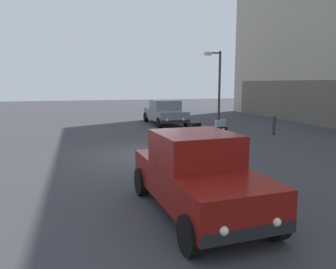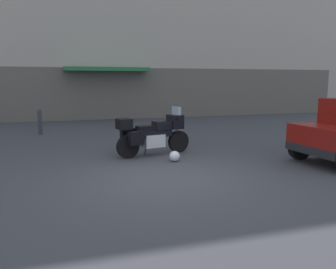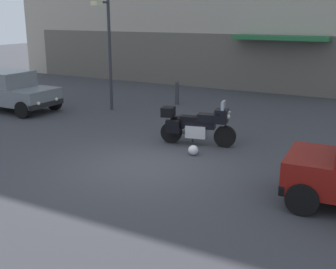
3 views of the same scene
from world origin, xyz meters
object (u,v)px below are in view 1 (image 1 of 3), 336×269
helmet (186,154)px  car_sedan_far (165,112)px  car_hatchback_near (197,174)px  bollard_curbside (274,124)px  streetlamp_curbside (217,83)px  motorcycle (207,137)px

helmet → car_sedan_far: 9.42m
car_hatchback_near → helmet: bearing=159.8°
helmet → bollard_curbside: 6.97m
streetlamp_curbside → bollard_curbside: streetlamp_curbside is taller
motorcycle → helmet: 1.10m
motorcycle → bollard_curbside: (-3.28, 5.02, -0.09)m
helmet → bollard_curbside: bearing=121.4°
streetlamp_curbside → motorcycle: bearing=-27.2°
bollard_curbside → streetlamp_curbside: bearing=-127.3°
car_hatchback_near → bollard_curbside: 11.18m
streetlamp_curbside → car_sedan_far: bearing=-153.9°
car_hatchback_near → car_sedan_far: (-14.02, 3.11, -0.03)m
motorcycle → streetlamp_curbside: (-5.10, 2.62, 2.02)m
car_sedan_far → streetlamp_curbside: bearing=25.4°
car_sedan_far → streetlamp_curbside: (3.79, 1.85, 1.86)m
car_hatchback_near → streetlamp_curbside: 11.52m
helmet → bollard_curbside: (-3.63, 5.94, 0.40)m
motorcycle → car_hatchback_near: bearing=-37.4°
helmet → bollard_curbside: size_ratio=0.28×
bollard_curbside → helmet: bearing=-58.6°
car_sedan_far → streetlamp_curbside: size_ratio=1.07×
motorcycle → helmet: size_ratio=7.98×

